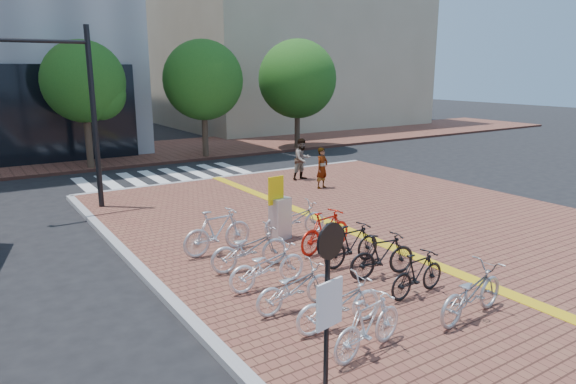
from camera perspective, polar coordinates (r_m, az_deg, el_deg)
ground at (r=11.86m, az=8.48°, el=-10.19°), size 120.00×120.00×0.00m
kerb_north at (r=23.03m, az=-5.76°, el=1.71°), size 14.00×0.25×0.15m
far_sidewalk at (r=30.33m, az=-18.77°, el=3.89°), size 70.00×8.00×0.15m
building_beige at (r=47.58m, az=-0.83°, el=18.58°), size 20.00×18.00×18.00m
crosswalk at (r=23.87m, az=-13.32°, el=1.66°), size 7.50×4.00×0.01m
street_trees at (r=28.36m, az=-7.41°, el=12.05°), size 16.20×4.60×6.35m
bike_0 at (r=8.76m, az=8.91°, el=-14.37°), size 1.76×0.78×1.02m
bike_1 at (r=9.49m, az=5.67°, el=-12.23°), size 1.83×0.74×0.94m
bike_2 at (r=10.13m, az=0.75°, el=-10.50°), size 1.77×0.64×0.92m
bike_3 at (r=11.11m, az=-2.32°, el=-8.17°), size 1.86×0.66×0.97m
bike_4 at (r=12.09m, az=-4.30°, el=-6.25°), size 1.99×0.84×1.02m
bike_5 at (r=13.17m, az=-7.83°, el=-4.36°), size 1.96×0.68×1.16m
bike_6 at (r=10.37m, az=19.71°, el=-10.45°), size 2.02×0.91×1.03m
bike_7 at (r=11.04m, az=14.20°, el=-8.80°), size 1.60×0.54×0.94m
bike_8 at (r=11.80m, az=10.46°, el=-6.93°), size 1.76×0.74×1.02m
bike_9 at (r=12.39m, az=7.11°, el=-5.81°), size 1.72×0.55×1.02m
bike_10 at (r=13.23m, az=4.19°, el=-4.34°), size 1.87×0.85×1.09m
bike_11 at (r=14.41m, az=0.75°, el=-3.03°), size 1.94×0.89×0.98m
pedestrian_a at (r=20.25m, az=3.81°, el=2.68°), size 0.67×0.52×1.62m
pedestrian_b at (r=21.80m, az=1.59°, el=3.67°), size 0.93×0.76×1.76m
utility_box at (r=14.14m, az=-0.89°, el=-2.97°), size 0.61×0.50×1.17m
yellow_sign at (r=13.89m, az=-1.37°, el=-0.47°), size 0.49×0.12×1.79m
notice_sign at (r=6.94m, az=4.54°, el=-11.19°), size 0.49×0.16×2.67m
traffic_light_pole at (r=17.96m, az=-25.39°, el=10.73°), size 3.21×1.24×5.98m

